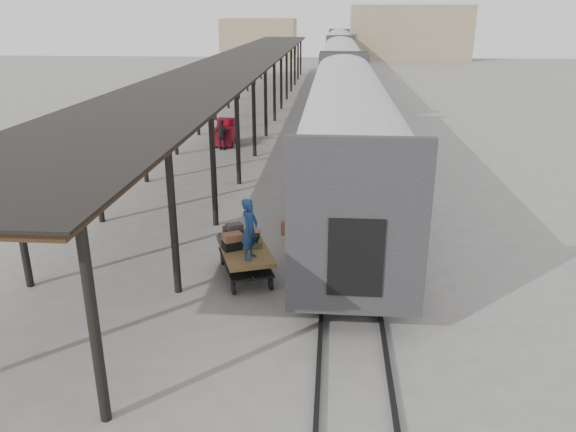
# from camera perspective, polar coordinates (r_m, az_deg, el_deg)

# --- Properties ---
(ground) EXTENTS (160.00, 160.00, 0.00)m
(ground) POSITION_cam_1_polar(r_m,az_deg,el_deg) (16.83, -4.85, -4.66)
(ground) COLOR slate
(ground) RESTS_ON ground
(train) EXTENTS (3.45, 76.01, 4.01)m
(train) POSITION_cam_1_polar(r_m,az_deg,el_deg) (49.06, 5.42, 14.90)
(train) COLOR silver
(train) RESTS_ON ground
(canopy) EXTENTS (4.90, 64.30, 4.15)m
(canopy) POSITION_cam_1_polar(r_m,az_deg,el_deg) (39.65, -4.33, 15.64)
(canopy) COLOR #422B19
(canopy) RESTS_ON ground
(rails) EXTENTS (1.54, 150.00, 0.12)m
(rails) POSITION_cam_1_polar(r_m,az_deg,el_deg) (49.56, 5.32, 11.89)
(rails) COLOR black
(rails) RESTS_ON ground
(building_far) EXTENTS (18.00, 10.00, 8.00)m
(building_far) POSITION_cam_1_polar(r_m,az_deg,el_deg) (93.81, 12.15, 17.78)
(building_far) COLOR tan
(building_far) RESTS_ON ground
(building_left) EXTENTS (12.00, 8.00, 6.00)m
(building_left) POSITION_cam_1_polar(r_m,az_deg,el_deg) (97.97, -2.95, 17.67)
(building_left) COLOR tan
(building_left) RESTS_ON ground
(baggage_cart) EXTENTS (1.98, 2.68, 0.86)m
(baggage_cart) POSITION_cam_1_polar(r_m,az_deg,el_deg) (15.66, -4.39, -3.99)
(baggage_cart) COLOR brown
(baggage_cart) RESTS_ON ground
(suitcase_stack) EXTENTS (1.33, 1.37, 0.57)m
(suitcase_stack) POSITION_cam_1_polar(r_m,az_deg,el_deg) (15.80, -5.10, -2.16)
(suitcase_stack) COLOR #3B3B3E
(suitcase_stack) RESTS_ON baggage_cart
(luggage_tug) EXTENTS (1.01, 1.63, 1.43)m
(luggage_tug) POSITION_cam_1_polar(r_m,az_deg,el_deg) (31.63, -6.39, 8.32)
(luggage_tug) COLOR maroon
(luggage_tug) RESTS_ON ground
(porter) EXTENTS (0.55, 0.69, 1.66)m
(porter) POSITION_cam_1_polar(r_m,az_deg,el_deg) (14.64, -3.91, -1.34)
(porter) COLOR navy
(porter) RESTS_ON baggage_cart
(pedestrian) EXTENTS (0.99, 0.57, 1.60)m
(pedestrian) POSITION_cam_1_polar(r_m,az_deg,el_deg) (30.52, -6.70, 8.16)
(pedestrian) COLOR black
(pedestrian) RESTS_ON ground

